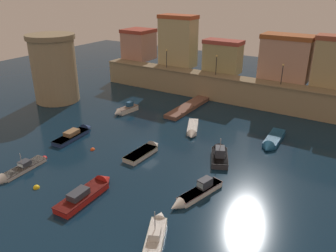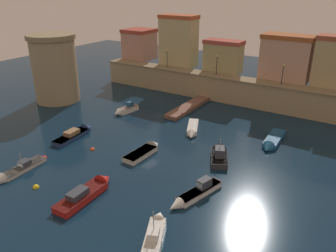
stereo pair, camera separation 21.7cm
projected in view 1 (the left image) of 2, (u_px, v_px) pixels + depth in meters
ground_plane at (147, 146)px, 44.01m from camera, size 125.14×125.14×0.00m
quay_wall at (219, 87)px, 60.53m from camera, size 48.53×3.30×4.44m
old_town_backdrop at (231, 51)px, 60.85m from camera, size 46.92×5.75×9.69m
fortress_tower at (54, 68)px, 58.59m from camera, size 8.12×8.12×11.58m
pier_dock at (188, 107)px, 56.74m from camera, size 2.24×11.56×0.70m
quay_lamp_0 at (167, 55)px, 64.20m from camera, size 0.32×0.32×3.45m
quay_lamp_1 at (216, 62)px, 59.16m from camera, size 0.32×0.32×3.48m
quay_lamp_2 at (283, 71)px, 53.62m from camera, size 0.32×0.32×3.29m
moored_boat_1 at (192, 130)px, 48.06m from camera, size 3.82×6.21×1.30m
moored_boat_2 at (90, 191)px, 33.87m from camera, size 2.18×7.35×1.85m
moored_boat_3 at (77, 133)px, 46.85m from camera, size 2.30×7.13×1.66m
moored_boat_4 at (272, 142)px, 44.50m from camera, size 1.99×7.19×1.63m
moored_boat_5 at (15, 172)px, 37.45m from camera, size 1.83×6.78×2.62m
moored_boat_6 at (125, 110)px, 54.96m from camera, size 1.95×4.82×1.78m
moored_boat_7 at (219, 153)px, 41.07m from camera, size 4.05×5.85×3.41m
moored_boat_8 at (195, 194)px, 33.38m from camera, size 2.93×6.97×1.81m
moored_boat_9 at (147, 150)px, 42.24m from camera, size 1.99×6.10×1.68m
moored_boat_10 at (157, 232)px, 28.29m from camera, size 3.75×5.98×3.37m
mooring_buoy_0 at (36, 188)px, 35.10m from camera, size 0.67×0.67×0.67m
mooring_buoy_1 at (44, 158)px, 40.95m from camera, size 0.66×0.66×0.66m
mooring_buoy_2 at (93, 150)px, 43.02m from camera, size 0.59×0.59×0.59m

